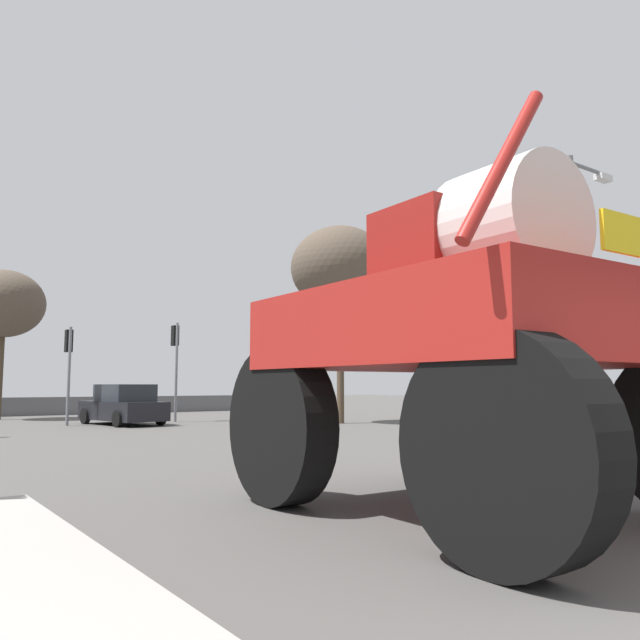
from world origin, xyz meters
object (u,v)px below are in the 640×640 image
(bare_tree_right, at_px, (340,269))
(traffic_signal_far_right, at_px, (69,353))
(streetlight_near_right, at_px, (578,282))
(bare_tree_far_center, at_px, (3,304))
(sedan_ahead, at_px, (123,406))
(traffic_signal_near_right, at_px, (476,342))
(traffic_signal_far_left, at_px, (175,349))
(oversize_sprayer, at_px, (474,341))

(bare_tree_right, bearing_deg, traffic_signal_far_right, 151.63)
(streetlight_near_right, distance_m, bare_tree_far_center, 23.78)
(sedan_ahead, height_order, traffic_signal_near_right, traffic_signal_near_right)
(traffic_signal_near_right, relative_size, traffic_signal_far_left, 0.82)
(traffic_signal_far_right, relative_size, bare_tree_far_center, 0.56)
(bare_tree_far_center, bearing_deg, sedan_ahead, -63.60)
(sedan_ahead, relative_size, bare_tree_far_center, 0.66)
(sedan_ahead, relative_size, bare_tree_right, 0.55)
(streetlight_near_right, bearing_deg, sedan_ahead, 110.29)
(bare_tree_right, bearing_deg, streetlight_near_right, -97.58)
(oversize_sprayer, height_order, bare_tree_far_center, bare_tree_far_center)
(oversize_sprayer, height_order, bare_tree_right, bare_tree_right)
(traffic_signal_far_left, height_order, traffic_signal_far_right, traffic_signal_far_left)
(sedan_ahead, relative_size, traffic_signal_far_right, 1.18)
(streetlight_near_right, bearing_deg, traffic_signal_near_right, 167.28)
(bare_tree_far_center, bearing_deg, traffic_signal_far_right, -76.62)
(traffic_signal_far_left, bearing_deg, traffic_signal_near_right, -88.52)
(traffic_signal_far_right, bearing_deg, traffic_signal_near_right, -73.39)
(oversize_sprayer, distance_m, bare_tree_right, 18.00)
(traffic_signal_near_right, distance_m, traffic_signal_far_right, 16.17)
(traffic_signal_near_right, height_order, bare_tree_right, bare_tree_right)
(traffic_signal_far_right, bearing_deg, oversize_sprayer, -91.01)
(traffic_signal_near_right, distance_m, bare_tree_far_center, 22.32)
(oversize_sprayer, xyz_separation_m, traffic_signal_far_right, (0.35, 19.67, 0.68))
(traffic_signal_far_left, xyz_separation_m, bare_tree_far_center, (-5.61, 5.85, 2.09))
(traffic_signal_near_right, bearing_deg, bare_tree_right, 67.18)
(sedan_ahead, distance_m, traffic_signal_near_right, 15.10)
(oversize_sprayer, distance_m, traffic_signal_far_right, 19.69)
(traffic_signal_far_left, distance_m, traffic_signal_far_right, 4.23)
(traffic_signal_near_right, xyz_separation_m, traffic_signal_far_right, (-4.62, 15.49, 0.26))
(sedan_ahead, xyz_separation_m, bare_tree_far_center, (-3.27, 6.58, 4.33))
(traffic_signal_far_left, bearing_deg, bare_tree_right, -45.23)
(oversize_sprayer, height_order, traffic_signal_far_right, oversize_sprayer)
(traffic_signal_near_right, height_order, traffic_signal_far_right, traffic_signal_far_right)
(traffic_signal_far_left, relative_size, streetlight_near_right, 0.58)
(oversize_sprayer, height_order, traffic_signal_near_right, oversize_sprayer)
(traffic_signal_near_right, relative_size, bare_tree_right, 0.42)
(bare_tree_far_center, bearing_deg, streetlight_near_right, -67.82)
(sedan_ahead, distance_m, streetlight_near_right, 16.75)
(streetlight_near_right, distance_m, bare_tree_right, 11.57)
(sedan_ahead, relative_size, traffic_signal_near_right, 1.30)
(traffic_signal_far_right, distance_m, bare_tree_far_center, 6.46)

